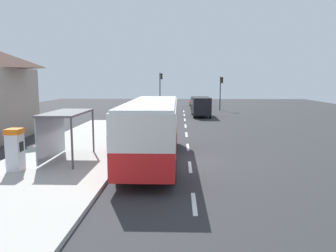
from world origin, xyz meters
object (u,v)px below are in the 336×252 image
Objects in this scene: white_van at (201,105)px; sedan_near at (196,102)px; bus_shelter at (61,123)px; recycling_bin_blue at (114,142)px; traffic_light_near_side at (221,88)px; bus at (152,127)px; traffic_light_far_side at (161,85)px; sedan_far at (198,105)px; ticket_machine at (15,149)px; recycling_bin_red at (111,144)px.

white_van reaches higher than sedan_near.
bus_shelter reaches higher than sedan_near.
recycling_bin_blue is 0.20× the size of traffic_light_near_side.
bus is 31.38m from traffic_light_near_side.
traffic_light_far_side is at bearing 92.55° from bus.
sedan_far is at bearing 74.05° from bus_shelter.
bus_shelter is (-3.31, -31.76, -1.43)m from traffic_light_far_side.
ticket_machine reaches higher than recycling_bin_blue.
bus_shelter reaches higher than ticket_machine.
ticket_machine is 0.48× the size of bus_shelter.
bus is at bearing 23.93° from ticket_machine.
bus is 2.30× the size of traffic_light_near_side.
sedan_near and sedan_far have the same top height.
bus is 11.60× the size of recycling_bin_red.
bus_shelter is (-2.21, -1.78, 1.44)m from recycling_bin_red.
recycling_bin_blue is at bearing 48.24° from bus_shelter.
sedan_far is 0.94× the size of traffic_light_near_side.
sedan_near is 1.12× the size of bus_shelter.
bus is at bearing 5.46° from bus_shelter.
ticket_machine is at bearing -156.07° from bus.
bus_shelter is (-8.71, -30.47, 1.31)m from sedan_far.
sedan_near is 41.02m from ticket_machine.
recycling_bin_red is (-6.50, -35.75, -0.14)m from sedan_near.
bus is 2.76× the size of bus_shelter.
recycling_bin_blue is (3.57, 4.72, -0.52)m from ticket_machine.
white_van is 8.98m from traffic_light_near_side.
sedan_far is 4.72× the size of recycling_bin_blue.
traffic_light_near_side is 1.20× the size of bus_shelter.
sedan_far is 31.71m from bus_shelter.
traffic_light_far_side reaches higher than recycling_bin_red.
recycling_bin_red is at bearing 48.37° from ticket_machine.
ticket_machine is 5.40m from recycling_bin_red.
traffic_light_far_side is (-5.40, 1.29, 2.74)m from sedan_far.
white_van is 22.00m from recycling_bin_red.
bus reaches higher than ticket_machine.
traffic_light_far_side is at bearing 166.55° from sedan_far.
bus is 2.46× the size of sedan_near.
sedan_far is 0.84× the size of traffic_light_far_side.
sedan_near is at bearing 90.00° from sedan_far.
recycling_bin_red is 0.70m from recycling_bin_blue.
bus_shelter is (-11.91, -30.96, -1.10)m from traffic_light_near_side.
sedan_far is 4.04m from traffic_light_near_side.
sedan_far is (-0.00, -7.06, 0.00)m from sedan_near.
recycling_bin_red is at bearing -92.09° from traffic_light_far_side.
traffic_light_near_side reaches higher than white_van.
white_van is at bearing -112.08° from traffic_light_near_side.
recycling_bin_blue is (-6.50, -35.05, -0.14)m from sedan_near.
white_van is 14.72m from sedan_near.
sedan_far is at bearing -13.45° from traffic_light_far_side.
sedan_near is at bearing 75.79° from ticket_machine.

